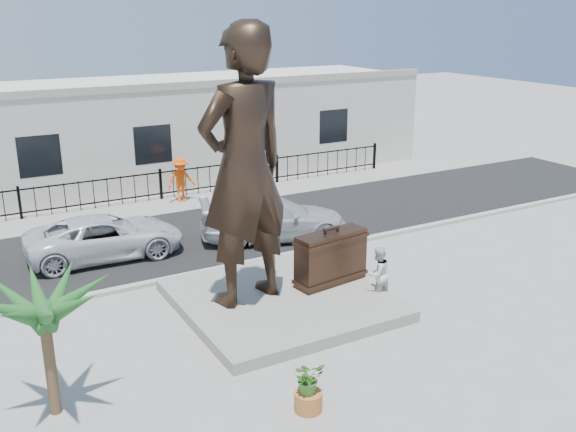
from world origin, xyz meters
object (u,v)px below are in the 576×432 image
object	(u,v)px
suitcase	(331,258)
car_white	(105,237)
statue	(244,168)
tourist	(378,274)

from	to	relation	value
suitcase	car_white	bearing A→B (deg)	122.40
suitcase	statue	bearing A→B (deg)	168.08
suitcase	tourist	size ratio (longest dim) A/B	1.36
statue	tourist	world-z (taller)	statue
statue	tourist	bearing A→B (deg)	147.92
tourist	car_white	world-z (taller)	tourist
statue	car_white	xyz separation A→B (m)	(-2.30, 5.57, -3.15)
tourist	statue	bearing A→B (deg)	-28.37
suitcase	car_white	xyz separation A→B (m)	(-4.80, 5.77, -0.35)
car_white	tourist	bearing A→B (deg)	-137.41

